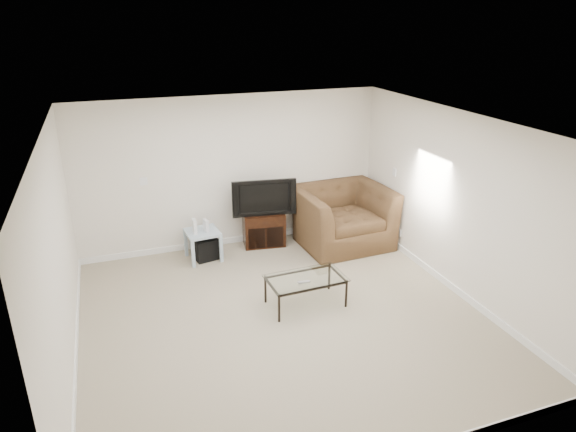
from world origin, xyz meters
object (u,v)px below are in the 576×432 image
object	(u,v)px
coffee_table	(306,291)
side_table	(203,245)
subwoofer	(205,248)
recliner	(343,207)
tv_stand	(264,228)
television	(263,196)

from	to	relation	value
coffee_table	side_table	bearing A→B (deg)	118.88
side_table	subwoofer	bearing A→B (deg)	38.57
subwoofer	recliner	distance (m)	2.36
subwoofer	recliner	size ratio (longest dim) A/B	0.24
tv_stand	side_table	size ratio (longest dim) A/B	1.36
television	coffee_table	xyz separation A→B (m)	(-0.06, -2.04, -0.67)
television	recliner	xyz separation A→B (m)	(1.25, -0.41, -0.22)
subwoofer	side_table	bearing A→B (deg)	-141.43
television	recliner	bearing A→B (deg)	-9.68
tv_stand	coffee_table	size ratio (longest dim) A/B	0.66
television	side_table	size ratio (longest dim) A/B	1.96
side_table	recliner	xyz separation A→B (m)	(2.33, -0.21, 0.41)
tv_stand	coffee_table	bearing A→B (deg)	-83.78
tv_stand	side_table	distance (m)	1.10
television	subwoofer	world-z (taller)	television
recliner	coffee_table	bearing A→B (deg)	-131.61
tv_stand	recliner	bearing A→B (deg)	-11.37
tv_stand	recliner	world-z (taller)	recliner
coffee_table	tv_stand	bearing A→B (deg)	88.32
subwoofer	coffee_table	world-z (taller)	coffee_table
side_table	subwoofer	world-z (taller)	side_table
side_table	subwoofer	distance (m)	0.08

